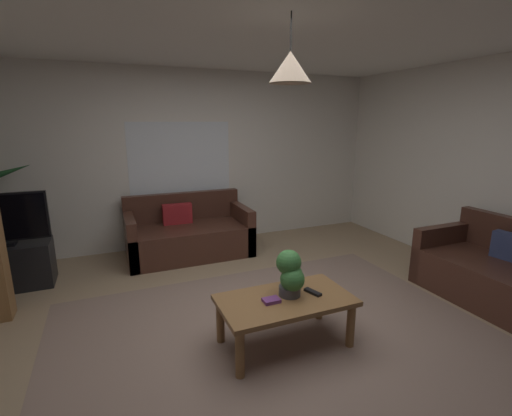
% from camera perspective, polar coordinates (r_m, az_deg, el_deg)
% --- Properties ---
extents(floor, '(5.77, 5.23, 0.02)m').
position_cam_1_polar(floor, '(3.43, 2.04, -18.59)').
color(floor, '#9E8466').
rests_on(floor, ground).
extents(rug, '(3.75, 2.88, 0.01)m').
position_cam_1_polar(rug, '(3.28, 3.60, -20.08)').
color(rug, gray).
rests_on(rug, ground).
extents(wall_back, '(5.89, 0.06, 2.54)m').
position_cam_1_polar(wall_back, '(5.45, -9.66, 7.63)').
color(wall_back, silver).
rests_on(wall_back, ground).
extents(wall_right, '(0.06, 5.23, 2.54)m').
position_cam_1_polar(wall_right, '(4.94, 34.72, 4.82)').
color(wall_right, silver).
rests_on(wall_right, ground).
extents(ceiling, '(5.77, 5.23, 0.02)m').
position_cam_1_polar(ceiling, '(3.00, 2.50, 27.76)').
color(ceiling, white).
extents(window_pane, '(1.46, 0.01, 1.01)m').
position_cam_1_polar(window_pane, '(5.37, -11.87, 7.81)').
color(window_pane, white).
extents(couch_under_window, '(1.65, 0.86, 0.82)m').
position_cam_1_polar(couch_under_window, '(5.10, -10.63, -4.30)').
color(couch_under_window, '#47281E').
rests_on(couch_under_window, ground).
extents(couch_right_side, '(0.86, 1.47, 0.82)m').
position_cam_1_polar(couch_right_side, '(4.50, 34.20, -8.94)').
color(couch_right_side, '#47281E').
rests_on(couch_right_side, ground).
extents(coffee_table, '(1.09, 0.59, 0.42)m').
position_cam_1_polar(coffee_table, '(3.06, 4.66, -15.13)').
color(coffee_table, olive).
rests_on(coffee_table, ground).
extents(book_on_table_0, '(0.13, 0.10, 0.03)m').
position_cam_1_polar(book_on_table_0, '(2.95, 2.45, -14.41)').
color(book_on_table_0, '#72387F').
rests_on(book_on_table_0, coffee_table).
extents(remote_on_table_0, '(0.10, 0.17, 0.02)m').
position_cam_1_polar(remote_on_table_0, '(3.12, 8.97, -13.02)').
color(remote_on_table_0, black).
rests_on(remote_on_table_0, coffee_table).
extents(potted_plant_on_table, '(0.21, 0.26, 0.38)m').
position_cam_1_polar(potted_plant_on_table, '(2.99, 5.53, -10.25)').
color(potted_plant_on_table, '#4C4C51').
rests_on(potted_plant_on_table, coffee_table).
extents(tv_stand, '(0.90, 0.44, 0.50)m').
position_cam_1_polar(tv_stand, '(4.89, -34.67, -7.64)').
color(tv_stand, black).
rests_on(tv_stand, ground).
extents(pendant_lamp, '(0.30, 0.30, 0.46)m').
position_cam_1_polar(pendant_lamp, '(2.71, 5.45, 21.33)').
color(pendant_lamp, black).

